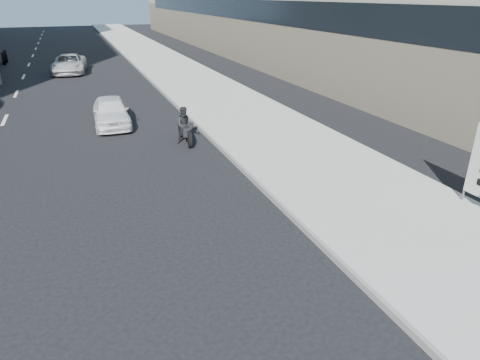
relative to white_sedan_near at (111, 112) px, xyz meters
name	(u,v)px	position (x,y,z in m)	size (l,w,h in m)	color
ground	(251,245)	(1.95, -11.26, -0.63)	(160.00, 160.00, 0.00)	black
near_sidewalk	(191,80)	(5.95, 8.74, -0.55)	(5.00, 120.00, 0.15)	#A8A59D
white_sedan_near	(111,112)	(0.00, 0.00, 0.00)	(1.48, 3.69, 1.26)	white
white_sedan_far	(69,64)	(-1.44, 15.15, 0.03)	(2.19, 4.74, 1.32)	#BDBDBD
motorcycle	(185,127)	(2.41, -3.47, 0.01)	(0.75, 2.05, 1.42)	black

